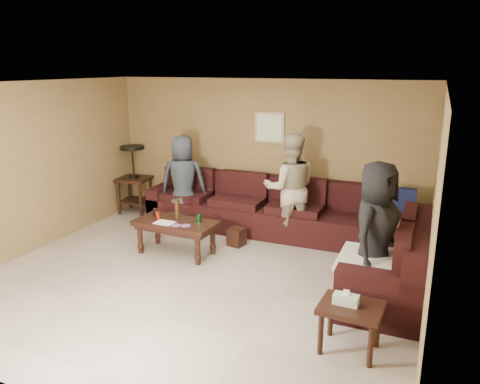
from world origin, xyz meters
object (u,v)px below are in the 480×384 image
at_px(side_table_right, 350,312).
at_px(end_table_left, 134,178).
at_px(person_left, 183,181).
at_px(person_right, 375,233).
at_px(waste_bin, 237,237).
at_px(sectional_sofa, 291,228).
at_px(person_middle, 290,188).
at_px(coffee_table, 176,226).

bearing_deg(side_table_right, end_table_left, 147.06).
xyz_separation_m(end_table_left, person_left, (1.24, -0.32, 0.13)).
height_order(person_left, person_right, person_right).
xyz_separation_m(side_table_right, waste_bin, (-2.10, 2.12, -0.28)).
relative_size(sectional_sofa, person_right, 2.75).
bearing_deg(sectional_sofa, waste_bin, -165.51).
bearing_deg(sectional_sofa, end_table_left, 169.25).
xyz_separation_m(person_left, person_middle, (1.89, 0.01, 0.07)).
relative_size(coffee_table, end_table_left, 0.97).
bearing_deg(person_right, side_table_right, -166.31).
xyz_separation_m(sectional_sofa, coffee_table, (-1.51, -0.85, 0.10)).
relative_size(person_left, person_right, 0.94).
bearing_deg(person_left, coffee_table, 94.41).
distance_m(sectional_sofa, side_table_right, 2.67).
relative_size(end_table_left, person_left, 0.80).
height_order(sectional_sofa, person_right, person_right).
bearing_deg(coffee_table, sectional_sofa, 29.34).
height_order(side_table_right, person_right, person_right).
distance_m(end_table_left, waste_bin, 2.65).
distance_m(sectional_sofa, person_right, 1.87).
bearing_deg(coffee_table, side_table_right, -27.91).
bearing_deg(sectional_sofa, person_right, -41.53).
bearing_deg(waste_bin, person_right, -24.46).
distance_m(coffee_table, person_right, 2.91).
xyz_separation_m(side_table_right, person_left, (-3.32, 2.64, 0.38)).
bearing_deg(coffee_table, waste_bin, 42.52).
bearing_deg(person_left, person_right, 136.42).
xyz_separation_m(end_table_left, person_right, (4.62, -1.82, 0.18)).
xyz_separation_m(coffee_table, waste_bin, (0.70, 0.64, -0.29)).
bearing_deg(coffee_table, person_middle, 39.95).
height_order(coffee_table, person_right, person_right).
relative_size(side_table_right, person_left, 0.40).
bearing_deg(side_table_right, coffee_table, 152.09).
distance_m(sectional_sofa, coffee_table, 1.74).
xyz_separation_m(coffee_table, person_middle, (1.38, 1.16, 0.44)).
xyz_separation_m(waste_bin, person_right, (2.16, -0.98, 0.71)).
distance_m(waste_bin, person_right, 2.48).
height_order(person_middle, person_right, person_middle).
distance_m(coffee_table, end_table_left, 2.31).
distance_m(person_middle, person_right, 2.11).
height_order(end_table_left, person_middle, person_middle).
bearing_deg(side_table_right, person_left, 141.53).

